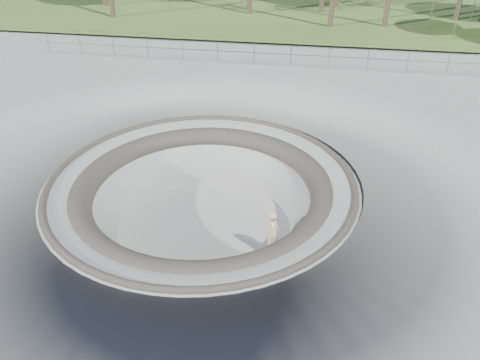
# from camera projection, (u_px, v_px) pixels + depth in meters

# --- Properties ---
(ground) EXTENTS (180.00, 180.00, 0.00)m
(ground) POSITION_uv_depth(u_px,v_px,m) (202.00, 181.00, 15.50)
(ground) COLOR #A5A4A0
(ground) RESTS_ON ground
(skate_bowl) EXTENTS (14.00, 14.00, 4.10)m
(skate_bowl) POSITION_uv_depth(u_px,v_px,m) (204.00, 224.00, 16.47)
(skate_bowl) COLOR #A5A4A0
(skate_bowl) RESTS_ON ground
(distant_hills) EXTENTS (103.20, 45.00, 28.60)m
(distant_hills) POSITION_uv_depth(u_px,v_px,m) (325.00, 15.00, 66.48)
(distant_hills) COLOR olive
(distant_hills) RESTS_ON ground
(safety_railing) EXTENTS (25.00, 0.06, 1.03)m
(safety_railing) POSITION_uv_depth(u_px,v_px,m) (254.00, 53.00, 25.17)
(safety_railing) COLOR gray
(safety_railing) RESTS_ON ground
(skateboard) EXTENTS (0.87, 0.49, 0.09)m
(skateboard) POSITION_uv_depth(u_px,v_px,m) (272.00, 254.00, 15.14)
(skateboard) COLOR brown
(skateboard) RESTS_ON ground
(skater) EXTENTS (0.49, 0.66, 1.65)m
(skater) POSITION_uv_depth(u_px,v_px,m) (273.00, 234.00, 14.70)
(skater) COLOR #D8BC8C
(skater) RESTS_ON skateboard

